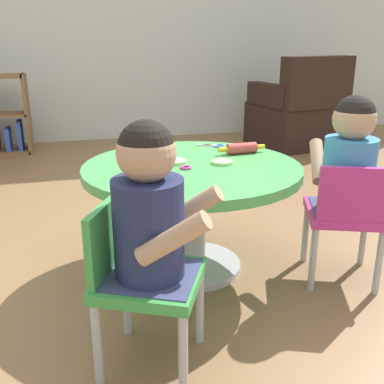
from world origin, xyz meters
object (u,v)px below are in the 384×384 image
at_px(armchair_dark, 298,114).
at_px(rolling_pin, 242,148).
at_px(craft_table, 192,189).
at_px(seated_child_right, 349,159).
at_px(child_chair_left, 140,277).
at_px(seated_child_left, 150,208).
at_px(child_chair_right, 345,215).
at_px(craft_scissors, 214,145).

xyz_separation_m(armchair_dark, rolling_pin, (-1.33, -2.02, 0.21)).
distance_m(craft_table, seated_child_right, 0.66).
bearing_deg(child_chair_left, seated_child_left, -25.83).
height_order(child_chair_left, child_chair_right, same).
xyz_separation_m(child_chair_left, child_chair_right, (0.90, 0.30, 0.00)).
bearing_deg(seated_child_right, craft_scissors, 127.34).
height_order(armchair_dark, craft_scissors, armchair_dark).
height_order(seated_child_left, armchair_dark, armchair_dark).
distance_m(seated_child_right, rolling_pin, 0.49).
bearing_deg(child_chair_right, child_chair_left, -161.56).
xyz_separation_m(child_chair_right, craft_scissors, (-0.40, 0.58, 0.19)).
distance_m(seated_child_left, seated_child_right, 0.95).
bearing_deg(armchair_dark, craft_table, -126.66).
bearing_deg(seated_child_left, seated_child_right, 21.98).
bearing_deg(seated_child_right, armchair_dark, 67.25).
distance_m(seated_child_left, armchair_dark, 3.32).
relative_size(child_chair_left, seated_child_left, 1.05).
relative_size(seated_child_left, seated_child_right, 1.00).
distance_m(armchair_dark, craft_scissors, 2.32).
relative_size(seated_child_left, rolling_pin, 2.21).
bearing_deg(rolling_pin, craft_table, -154.06).
height_order(craft_table, craft_scissors, craft_scissors).
height_order(child_chair_left, craft_scissors, child_chair_left).
xyz_separation_m(seated_child_left, rolling_pin, (0.55, 0.71, -0.02)).
bearing_deg(seated_child_left, child_chair_left, 154.17).
distance_m(craft_table, rolling_pin, 0.33).
bearing_deg(craft_table, craft_scissors, 58.34).
distance_m(seated_child_right, armchair_dark, 2.59).
height_order(seated_child_left, rolling_pin, seated_child_left).
relative_size(child_chair_right, rolling_pin, 2.32).
distance_m(craft_table, craft_scissors, 0.38).
bearing_deg(seated_child_right, craft_table, 159.34).
bearing_deg(craft_scissors, child_chair_right, -55.45).
relative_size(craft_table, seated_child_left, 1.82).
relative_size(child_chair_right, armchair_dark, 0.63).
distance_m(seated_child_right, craft_scissors, 0.68).
bearing_deg(child_chair_right, rolling_pin, 128.58).
relative_size(craft_table, rolling_pin, 4.02).
distance_m(child_chair_left, seated_child_left, 0.23).
bearing_deg(seated_child_right, rolling_pin, 132.63).
distance_m(seated_child_left, craft_scissors, 1.01).
relative_size(seated_child_right, craft_scissors, 3.62).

